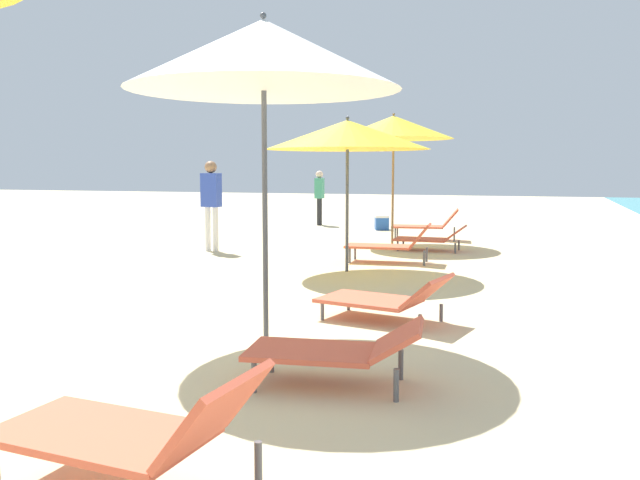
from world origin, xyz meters
name	(u,v)px	position (x,y,z in m)	size (l,w,h in m)	color
lounger_nearest_shoreside	(133,430)	(0.83, 1.51, 0.35)	(1.40, 0.71, 0.69)	#D8593F
umbrella_second	(264,55)	(0.21, 4.55, 2.65)	(2.53, 2.53, 3.03)	#4C4C51
lounger_second_shoreside	(386,298)	(1.13, 5.61, 0.25)	(1.47, 0.96, 0.53)	#D8593F
lounger_second_inland	(336,349)	(1.26, 3.43, 0.28)	(1.37, 0.77, 0.50)	#D8593F
umbrella_third	(347,135)	(-0.24, 8.78, 2.14)	(2.57, 2.57, 2.43)	#4C4C51
lounger_third_shoreside	(391,244)	(0.20, 9.98, 0.33)	(1.49, 0.69, 0.69)	#D8593F
umbrella_farthest	(394,127)	(-0.40, 12.77, 2.49)	(2.54, 2.54, 2.80)	olive
lounger_farthest_shoreside	(427,224)	(0.17, 13.88, 0.35)	(1.57, 0.84, 0.72)	#D8593F
lounger_farthest_inland	(431,238)	(0.59, 11.86, 0.26)	(1.38, 0.65, 0.52)	#D8593F
person_walking_near	(319,192)	(-3.46, 16.86, 0.94)	(0.26, 0.38, 1.57)	#262628
person_walking_mid	(211,196)	(-3.49, 10.40, 1.09)	(0.37, 0.24, 1.77)	silver
cooler_box	(382,222)	(-1.41, 16.00, 0.19)	(0.49, 0.57, 0.39)	#2659B2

